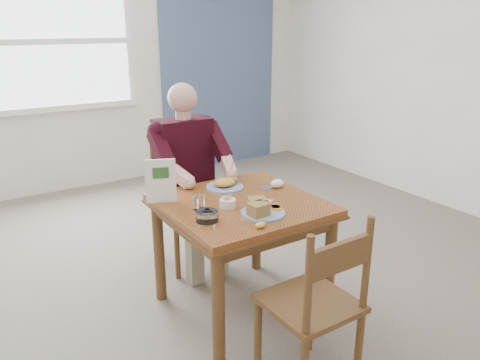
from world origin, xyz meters
TOP-DOWN VIEW (x-y plane):
  - floor at (0.00, 0.00)m, footprint 6.00×6.00m
  - wall_back at (0.00, 3.00)m, footprint 5.50×0.00m
  - accent_panel at (1.60, 2.98)m, footprint 1.60×0.02m
  - lemon_wedge at (-0.12, -0.38)m, footprint 0.07×0.06m
  - napkin at (0.34, 0.09)m, footprint 0.11×0.09m
  - metal_dish at (0.26, 0.11)m, footprint 0.11×0.11m
  - window at (-0.40, 2.97)m, footprint 1.72×0.04m
  - table at (0.00, 0.00)m, footprint 0.92×0.92m
  - chair_far at (0.00, 0.80)m, footprint 0.42×0.42m
  - chair_near at (-0.07, -0.78)m, footprint 0.42×0.42m
  - diner at (0.00, 0.71)m, footprint 0.53×0.56m
  - near_plate at (-0.01, -0.23)m, footprint 0.28×0.27m
  - far_plate at (0.05, 0.26)m, footprint 0.26×0.26m
  - caddy at (-0.11, -0.04)m, footprint 0.11×0.11m
  - shakers at (-0.27, 0.04)m, footprint 0.09×0.05m
  - creamer at (-0.31, -0.15)m, footprint 0.17×0.17m
  - menu at (-0.41, 0.25)m, footprint 0.17×0.08m

SIDE VIEW (x-z plane):
  - floor at x=0.00m, z-range 0.00..0.00m
  - chair_far at x=0.00m, z-range 0.00..0.95m
  - chair_near at x=-0.07m, z-range 0.00..0.95m
  - table at x=0.00m, z-range 0.26..1.01m
  - metal_dish at x=0.26m, z-range 0.75..0.76m
  - lemon_wedge at x=-0.12m, z-range 0.75..0.78m
  - far_plate at x=0.05m, z-range 0.74..0.81m
  - caddy at x=-0.11m, z-range 0.74..0.81m
  - napkin at x=0.34m, z-range 0.75..0.81m
  - creamer at x=-0.31m, z-range 0.75..0.81m
  - near_plate at x=-0.01m, z-range 0.74..0.82m
  - shakers at x=-0.27m, z-range 0.75..0.83m
  - diner at x=0.00m, z-range 0.12..1.50m
  - menu at x=-0.41m, z-range 0.75..1.02m
  - accent_panel at x=1.60m, z-range 0.00..2.80m
  - wall_back at x=0.00m, z-range -1.35..4.15m
  - window at x=-0.40m, z-range 0.89..2.31m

